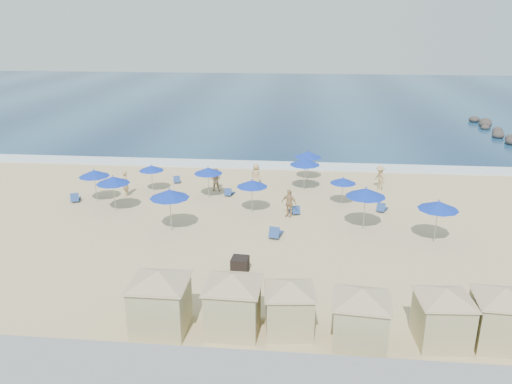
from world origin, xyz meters
TOP-DOWN VIEW (x-y plane):
  - ground at (0.00, 0.00)m, footprint 160.00×160.00m
  - ocean at (0.00, 55.00)m, footprint 160.00×80.00m
  - surf_line at (0.00, 15.50)m, footprint 160.00×2.50m
  - trash_bin at (-0.54, -4.27)m, footprint 0.91×0.91m
  - cabana_0 at (-3.16, -9.37)m, footprint 4.70×4.70m
  - cabana_1 at (-0.19, -9.15)m, footprint 4.54×4.54m
  - cabana_2 at (2.08, -9.02)m, footprint 4.05×4.05m
  - cabana_3 at (4.85, -9.71)m, footprint 4.40×4.40m
  - cabana_4 at (8.08, -9.17)m, footprint 4.21×4.21m
  - cabana_5 at (10.30, -9.06)m, footprint 4.35×4.35m
  - umbrella_0 at (-11.92, 5.18)m, footprint 2.11×2.11m
  - umbrella_1 at (-9.93, 3.51)m, footprint 2.21×2.21m
  - umbrella_2 at (-8.64, 7.73)m, footprint 1.84×1.84m
  - umbrella_3 at (-5.38, 0.69)m, footprint 2.38×2.38m
  - umbrella_4 at (-4.21, 6.80)m, footprint 2.04×2.04m
  - umbrella_5 at (-0.80, 4.16)m, footprint 2.05×2.05m
  - umbrella_6 at (2.60, 9.10)m, footprint 2.25×2.25m
  - umbrella_7 at (6.25, 2.00)m, footprint 2.41×2.41m
  - umbrella_8 at (2.84, 11.70)m, footprint 2.13×2.13m
  - umbrella_9 at (5.23, 6.16)m, footprint 1.79×1.79m
  - umbrella_10 at (10.13, 0.50)m, footprint 2.28×2.28m
  - beach_chair_0 at (-13.46, 5.08)m, footprint 0.93×1.37m
  - beach_chair_1 at (-7.39, 10.01)m, footprint 0.79×1.23m
  - beach_chair_2 at (-2.82, 7.39)m, footprint 0.72×1.21m
  - beach_chair_3 at (0.99, 0.32)m, footprint 0.86×1.48m
  - beach_chair_4 at (2.02, 4.21)m, footprint 0.88×1.26m
  - beach_chair_5 at (7.82, 5.20)m, footprint 0.97×1.35m
  - beachgoer_0 at (-10.28, 6.54)m, footprint 0.75×0.82m
  - beachgoer_1 at (-4.00, 8.39)m, footprint 0.89×0.71m
  - beachgoer_2 at (1.64, 3.67)m, footprint 1.16×0.90m
  - beachgoer_3 at (8.25, 9.84)m, footprint 1.09×1.35m
  - beachgoer_4 at (-1.09, 9.84)m, footprint 1.01×0.90m

SIDE VIEW (x-z plane):
  - ground at x=0.00m, z-range 0.00..0.00m
  - ocean at x=0.00m, z-range 0.00..0.06m
  - surf_line at x=0.00m, z-range 0.00..0.08m
  - beach_chair_1 at x=-7.39m, z-range -0.10..0.53m
  - beach_chair_2 at x=-2.82m, z-range -0.10..0.53m
  - beach_chair_4 at x=2.02m, z-range -0.10..0.54m
  - beach_chair_5 at x=7.82m, z-range -0.10..0.57m
  - beach_chair_0 at x=-13.46m, z-range -0.11..0.59m
  - beach_chair_3 at x=0.99m, z-range -0.12..0.65m
  - trash_bin at x=-0.54m, z-range 0.00..0.84m
  - beachgoer_1 at x=-4.00m, z-range 0.00..1.74m
  - beachgoer_4 at x=-1.09m, z-range 0.00..1.74m
  - beachgoer_3 at x=8.25m, z-range 0.00..1.83m
  - beachgoer_2 at x=1.64m, z-range 0.00..1.83m
  - beachgoer_0 at x=-10.28m, z-range 0.00..1.89m
  - cabana_2 at x=2.08m, z-range 0.19..2.74m
  - cabana_4 at x=8.08m, z-range 0.19..2.84m
  - cabana_5 at x=10.30m, z-range 0.20..2.93m
  - cabana_3 at x=4.85m, z-range 0.20..2.97m
  - cabana_1 at x=-0.19m, z-range 0.21..3.05m
  - cabana_0 at x=-3.16m, z-range 0.21..3.16m
  - umbrella_9 at x=5.23m, z-range 0.75..2.78m
  - umbrella_2 at x=-8.64m, z-range 0.77..2.86m
  - umbrella_4 at x=-4.21m, z-range 0.85..3.18m
  - umbrella_5 at x=-0.80m, z-range 0.86..3.19m
  - umbrella_0 at x=-11.92m, z-range 0.88..3.28m
  - umbrella_8 at x=2.84m, z-range 0.89..3.31m
  - umbrella_1 at x=-9.93m, z-range 0.92..3.44m
  - umbrella_6 at x=2.60m, z-range 0.94..3.50m
  - umbrella_10 at x=10.13m, z-range 0.95..3.55m
  - umbrella_3 at x=-5.38m, z-range 1.00..3.71m
  - umbrella_7 at x=6.25m, z-range 1.01..3.75m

